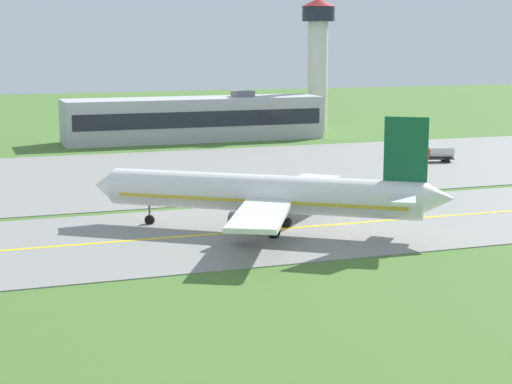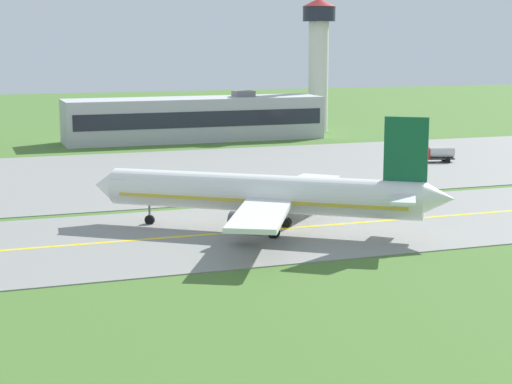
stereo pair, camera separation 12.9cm
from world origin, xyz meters
The scene contains 9 objects.
ground_plane centered at (0.00, 0.00, 0.00)m, with size 500.00×500.00×0.00m, color #47702D.
taxiway_strip centered at (0.00, 0.00, 0.05)m, with size 240.00×28.00×0.10m, color gray.
apron_pad centered at (10.00, 42.00, 0.05)m, with size 140.00×52.00×0.10m, color gray.
taxiway_centreline centered at (0.00, 0.00, 0.11)m, with size 220.00×0.60×0.01m, color yellow.
airplane_lead centered at (-1.64, -0.57, 4.13)m, with size 34.32×28.79×12.70m.
service_truck_baggage centered at (43.06, 39.15, 1.53)m, with size 6.33×3.59×2.65m.
service_truck_fuel centered at (-6.28, 27.59, 1.53)m, with size 5.83×5.54×2.60m.
terminal_building centered at (13.60, 83.76, 4.36)m, with size 52.74×11.67×9.88m.
control_tower centered at (44.35, 91.59, 17.49)m, with size 7.60×7.60×29.26m.
Camera 2 is at (-32.25, -84.04, 20.29)m, focal length 59.76 mm.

